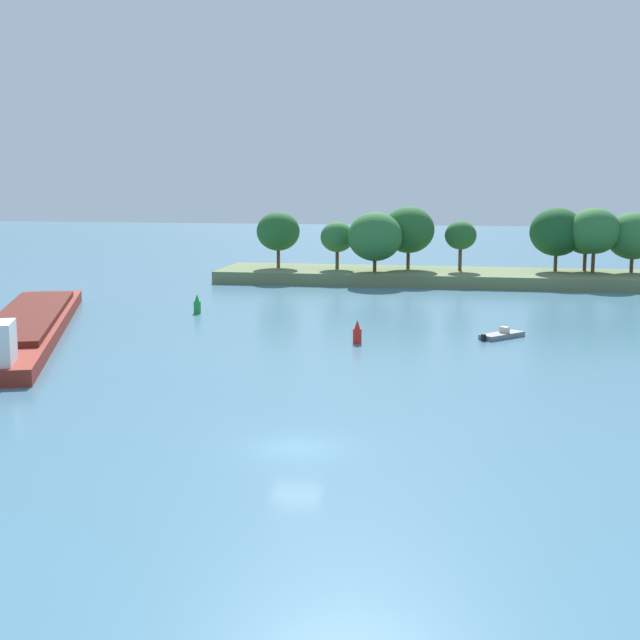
{
  "coord_description": "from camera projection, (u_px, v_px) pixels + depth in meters",
  "views": [
    {
      "loc": [
        8.95,
        -42.73,
        13.51
      ],
      "look_at": [
        -4.64,
        32.45,
        1.2
      ],
      "focal_mm": 51.06,
      "sensor_mm": 36.0,
      "label": 1
    }
  ],
  "objects": [
    {
      "name": "channel_buoy_red",
      "position": [
        357.0,
        333.0,
        73.12
      ],
      "size": [
        0.7,
        0.7,
        1.9
      ],
      "color": "red",
      "rests_on": "ground"
    },
    {
      "name": "ground_plane",
      "position": [
        296.0,
        448.0,
        45.24
      ],
      "size": [
        400.0,
        400.0,
        0.0
      ],
      "primitive_type": "plane",
      "color": "teal"
    },
    {
      "name": "channel_buoy_green",
      "position": [
        197.0,
        305.0,
        88.93
      ],
      "size": [
        0.7,
        0.7,
        1.9
      ],
      "color": "green",
      "rests_on": "ground"
    },
    {
      "name": "fishing_skiff",
      "position": [
        502.0,
        335.0,
        75.65
      ],
      "size": [
        3.88,
        4.11,
        0.9
      ],
      "color": "slate",
      "rests_on": "ground"
    },
    {
      "name": "treeline_island",
      "position": [
        479.0,
        252.0,
        113.03
      ],
      "size": [
        63.76,
        12.39,
        9.45
      ],
      "color": "#66754C",
      "rests_on": "ground"
    },
    {
      "name": "cargo_barge",
      "position": [
        25.0,
        326.0,
        76.41
      ],
      "size": [
        19.76,
        40.16,
        5.75
      ],
      "color": "maroon",
      "rests_on": "ground"
    }
  ]
}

